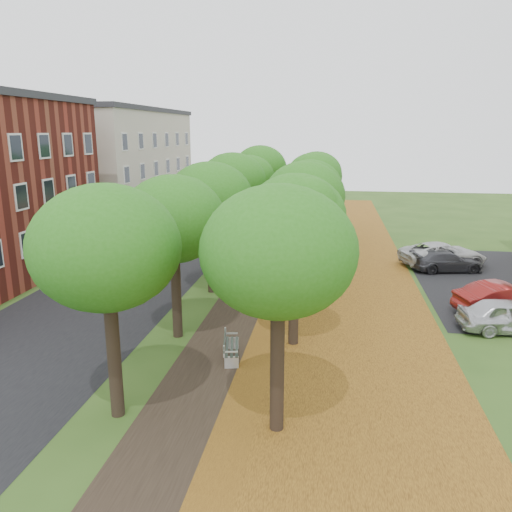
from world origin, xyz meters
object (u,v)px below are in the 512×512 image
at_px(car_white, 443,254).
at_px(car_red, 506,299).
at_px(car_grey, 447,261).
at_px(bench, 230,347).
at_px(car_silver, 510,316).

bearing_deg(car_white, car_red, 167.93).
bearing_deg(car_grey, car_red, 175.65).
bearing_deg(car_red, bench, 101.56).
height_order(bench, car_silver, car_silver).
bearing_deg(bench, car_silver, -79.62).
bearing_deg(car_silver, car_red, -19.16).
relative_size(bench, car_silver, 0.45).
bearing_deg(car_white, bench, 125.74).
relative_size(car_silver, car_red, 0.91).
relative_size(car_grey, car_white, 0.79).
xyz_separation_m(bench, car_white, (10.63, 15.05, 0.30)).
bearing_deg(car_red, car_grey, -8.96).
relative_size(bench, car_red, 0.41).
relative_size(bench, car_grey, 0.45).
xyz_separation_m(car_silver, car_white, (-0.59, 10.76, 0.03)).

